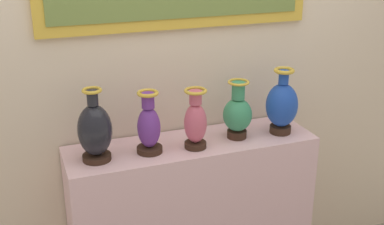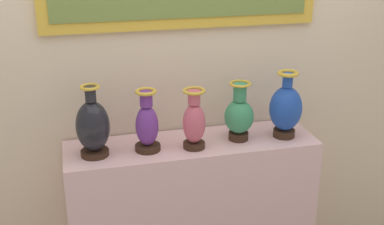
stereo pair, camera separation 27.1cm
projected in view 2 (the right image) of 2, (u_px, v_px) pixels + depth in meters
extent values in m
cube|color=beige|center=(192.00, 222.00, 2.96)|extent=(1.41, 0.40, 1.04)
cube|color=beige|center=(181.00, 48.00, 2.84)|extent=(4.14, 0.10, 3.05)
cylinder|color=#382319|center=(95.00, 153.00, 2.61)|extent=(0.15, 0.15, 0.03)
ellipsoid|color=black|center=(93.00, 126.00, 2.56)|extent=(0.18, 0.18, 0.27)
cylinder|color=black|center=(90.00, 94.00, 2.50)|extent=(0.06, 0.06, 0.08)
torus|color=gold|center=(90.00, 87.00, 2.48)|extent=(0.10, 0.10, 0.02)
cylinder|color=#382319|center=(148.00, 147.00, 2.67)|extent=(0.14, 0.14, 0.03)
ellipsoid|color=#6B3393|center=(147.00, 126.00, 2.63)|extent=(0.12, 0.12, 0.22)
cylinder|color=#6B3393|center=(146.00, 99.00, 2.58)|extent=(0.07, 0.07, 0.08)
torus|color=gold|center=(146.00, 92.00, 2.56)|extent=(0.11, 0.11, 0.02)
cylinder|color=#382319|center=(194.00, 145.00, 2.70)|extent=(0.12, 0.12, 0.03)
ellipsoid|color=#CC5972|center=(194.00, 123.00, 2.66)|extent=(0.12, 0.12, 0.22)
cylinder|color=#CC5972|center=(194.00, 97.00, 2.61)|extent=(0.07, 0.07, 0.07)
torus|color=gold|center=(194.00, 91.00, 2.59)|extent=(0.12, 0.12, 0.02)
cylinder|color=#382319|center=(238.00, 136.00, 2.81)|extent=(0.11, 0.11, 0.04)
ellipsoid|color=#388C60|center=(239.00, 117.00, 2.76)|extent=(0.16, 0.16, 0.19)
cylinder|color=#388C60|center=(240.00, 92.00, 2.71)|extent=(0.07, 0.07, 0.10)
torus|color=gold|center=(240.00, 84.00, 2.70)|extent=(0.12, 0.12, 0.01)
cylinder|color=#382319|center=(284.00, 133.00, 2.84)|extent=(0.12, 0.12, 0.04)
ellipsoid|color=#1E47B2|center=(286.00, 108.00, 2.79)|extent=(0.18, 0.18, 0.26)
cylinder|color=#1E47B2|center=(288.00, 80.00, 2.73)|extent=(0.06, 0.06, 0.08)
torus|color=gold|center=(288.00, 73.00, 2.72)|extent=(0.12, 0.12, 0.02)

